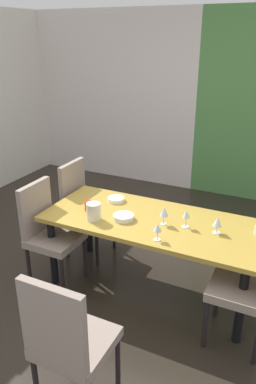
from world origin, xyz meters
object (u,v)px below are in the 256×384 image
dining_table (152,228)px  chair_right_near (253,280)px  wine_glass_corner (164,212)px  chair_left_far (83,204)px  wine_glass_south (186,215)px  cup_near_shelf (89,206)px  chair_left_near (48,229)px  serving_bowl_west (116,199)px  wine_glass_near_window (158,228)px  chair_head_near (67,340)px  serving_bowl_east (124,217)px  pitcher_left (94,211)px  wine_glass_rear (217,222)px

dining_table → chair_right_near: 0.98m
wine_glass_corner → chair_left_far: bearing=161.6°
wine_glass_south → cup_near_shelf: wine_glass_south is taller
chair_left_near → wine_glass_south: bearing=103.6°
wine_glass_corner → wine_glass_south: size_ratio=1.07×
serving_bowl_west → wine_glass_south: bearing=-15.5°
chair_left_far → wine_glass_near_window: bearing=60.6°
chair_head_near → chair_right_near: (0.90, 1.07, 0.01)m
chair_head_near → wine_glass_near_window: chair_head_near is taller
dining_table → serving_bowl_east: (-0.23, -0.11, 0.11)m
chair_head_near → wine_glass_south: chair_head_near is taller
dining_table → chair_left_near: (-0.93, -0.31, -0.09)m
chair_left_near → wine_glass_south: size_ratio=6.40×
serving_bowl_west → pitcher_left: size_ratio=1.04×
pitcher_left → serving_bowl_east: bearing=27.0°
chair_left_near → serving_bowl_west: 0.71m
wine_glass_south → serving_bowl_west: (-0.78, 0.22, -0.10)m
dining_table → serving_bowl_west: 0.53m
chair_head_near → chair_left_far: size_ratio=1.01×
dining_table → chair_right_near: (0.93, -0.31, -0.07)m
chair_left_far → chair_right_near: size_ratio=0.96×
pitcher_left → serving_bowl_west: bearing=91.2°
wine_glass_south → wine_glass_rear: bearing=3.1°
serving_bowl_east → wine_glass_rear: bearing=8.3°
wine_glass_south → pitcher_left: same height
chair_left_near → wine_glass_corner: 1.12m
chair_right_near → wine_glass_near_window: chair_right_near is taller
chair_right_near → dining_table: bearing=71.8°
serving_bowl_east → wine_glass_near_window: bearing=-26.8°
wine_glass_corner → wine_glass_south: wine_glass_corner is taller
dining_table → cup_near_shelf: 0.62m
wine_glass_rear → cup_near_shelf: bearing=-175.4°
wine_glass_corner → cup_near_shelf: bearing=-176.5°
chair_left_near → wine_glass_corner: chair_left_near is taller
chair_left_far → wine_glass_near_window: (1.10, -0.62, 0.27)m
wine_glass_corner → wine_glass_rear: (0.45, 0.05, -0.02)m
chair_left_near → wine_glass_near_window: (1.10, -0.01, 0.27)m
chair_left_far → cup_near_shelf: chair_left_far is taller
chair_head_near → serving_bowl_east: chair_head_near is taller
wine_glass_rear → serving_bowl_west: 1.06m
dining_table → cup_near_shelf: (-0.60, -0.09, 0.13)m
wine_glass_south → serving_bowl_west: size_ratio=0.96×
wine_glass_rear → serving_bowl_east: wine_glass_rear is taller
dining_table → serving_bowl_west: size_ratio=11.88×
chair_left_near → wine_glass_near_window: 1.13m
chair_head_near → wine_glass_corner: (0.09, 1.34, 0.28)m
dining_table → wine_glass_south: size_ratio=12.41×
chair_left_far → serving_bowl_east: 0.84m
chair_left_far → wine_glass_rear: chair_left_far is taller
chair_right_near → wine_glass_south: bearing=64.4°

